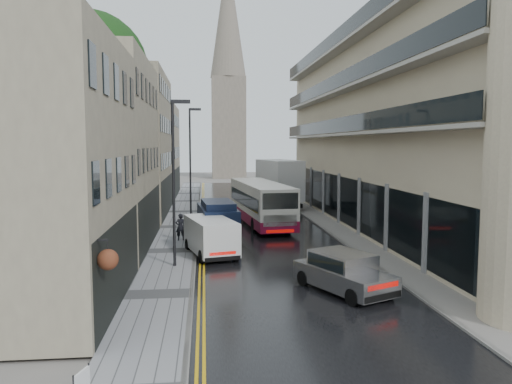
{
  "coord_description": "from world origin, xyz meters",
  "views": [
    {
      "loc": [
        -4.0,
        -9.08,
        6.16
      ],
      "look_at": [
        -1.17,
        18.0,
        3.53
      ],
      "focal_mm": 35.0,
      "sensor_mm": 36.0,
      "label": 1
    }
  ],
  "objects": [
    {
      "name": "road",
      "position": [
        0.0,
        27.5,
        0.01
      ],
      "size": [
        9.0,
        85.0,
        0.02
      ],
      "primitive_type": "cube",
      "color": "black",
      "rests_on": "ground"
    },
    {
      "name": "left_sidewalk",
      "position": [
        -5.85,
        27.5,
        0.06
      ],
      "size": [
        2.7,
        85.0,
        0.12
      ],
      "primitive_type": "cube",
      "color": "gray",
      "rests_on": "ground"
    },
    {
      "name": "right_sidewalk",
      "position": [
        5.4,
        27.5,
        0.06
      ],
      "size": [
        1.8,
        85.0,
        0.12
      ],
      "primitive_type": "cube",
      "color": "slate",
      "rests_on": "ground"
    },
    {
      "name": "old_shop_row",
      "position": [
        -9.45,
        30.0,
        6.0
      ],
      "size": [
        4.5,
        56.0,
        12.0
      ],
      "primitive_type": null,
      "color": "gray",
      "rests_on": "ground"
    },
    {
      "name": "modern_block",
      "position": [
        10.3,
        26.0,
        7.0
      ],
      "size": [
        8.0,
        40.0,
        14.0
      ],
      "primitive_type": null,
      "color": "beige",
      "rests_on": "ground"
    },
    {
      "name": "church_spire",
      "position": [
        0.5,
        82.0,
        20.0
      ],
      "size": [
        6.4,
        6.4,
        40.0
      ],
      "primitive_type": null,
      "color": "gray",
      "rests_on": "ground"
    },
    {
      "name": "tree_near",
      "position": [
        -12.5,
        20.0,
        6.95
      ],
      "size": [
        10.56,
        10.56,
        13.89
      ],
      "primitive_type": null,
      "color": "black",
      "rests_on": "ground"
    },
    {
      "name": "tree_far",
      "position": [
        -12.2,
        33.0,
        6.23
      ],
      "size": [
        9.24,
        9.24,
        12.46
      ],
      "primitive_type": null,
      "color": "black",
      "rests_on": "ground"
    },
    {
      "name": "cream_bus",
      "position": [
        -0.58,
        25.19,
        1.62
      ],
      "size": [
        3.93,
        11.98,
        3.21
      ],
      "primitive_type": null,
      "rotation": [
        0.0,
        0.0,
        0.11
      ],
      "color": "white",
      "rests_on": "road"
    },
    {
      "name": "white_lorry",
      "position": [
        2.14,
        36.09,
        2.34
      ],
      "size": [
        4.4,
        9.19,
        4.64
      ],
      "primitive_type": null,
      "rotation": [
        0.0,
        0.0,
        0.21
      ],
      "color": "silver",
      "rests_on": "road"
    },
    {
      "name": "silver_hatchback",
      "position": [
        1.59,
        8.93,
        0.87
      ],
      "size": [
        3.69,
        4.93,
        1.69
      ],
      "primitive_type": null,
      "rotation": [
        0.0,
        0.0,
        0.43
      ],
      "color": "#9C9CA0",
      "rests_on": "road"
    },
    {
      "name": "white_van",
      "position": [
        -4.16,
        16.33,
        1.08
      ],
      "size": [
        3.1,
        5.03,
        2.12
      ],
      "primitive_type": null,
      "rotation": [
        0.0,
        0.0,
        0.25
      ],
      "color": "silver",
      "rests_on": "road"
    },
    {
      "name": "navy_van",
      "position": [
        -3.97,
        20.19,
        1.37
      ],
      "size": [
        2.61,
        5.46,
        2.69
      ],
      "primitive_type": null,
      "rotation": [
        0.0,
        0.0,
        0.1
      ],
      "color": "black",
      "rests_on": "road"
    },
    {
      "name": "pedestrian",
      "position": [
        -5.5,
        22.18,
        0.97
      ],
      "size": [
        0.69,
        0.53,
        1.69
      ],
      "primitive_type": "imported",
      "rotation": [
        0.0,
        0.0,
        3.36
      ],
      "color": "black",
      "rests_on": "left_sidewalk"
    },
    {
      "name": "lamp_post_near",
      "position": [
        -5.49,
        15.56,
        4.19
      ],
      "size": [
        0.92,
        0.22,
        8.13
      ],
      "primitive_type": null,
      "rotation": [
        0.0,
        0.0,
        0.01
      ],
      "color": "black",
      "rests_on": "left_sidewalk"
    },
    {
      "name": "lamp_post_far",
      "position": [
        -5.16,
        33.81,
        4.63
      ],
      "size": [
        1.03,
        0.31,
        9.02
      ],
      "primitive_type": null,
      "rotation": [
        0.0,
        0.0,
        0.08
      ],
      "color": "black",
      "rests_on": "left_sidewalk"
    }
  ]
}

